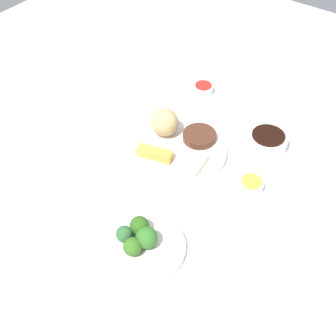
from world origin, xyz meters
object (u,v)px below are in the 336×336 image
object	(u,v)px
broccoli_plate	(143,247)
sauce_ramekin_sweet_and_sour	(203,89)
soy_sauce_bowl	(267,141)
main_plate	(178,150)
sauce_ramekin_hot_mustard	(251,185)

from	to	relation	value
broccoli_plate	sauce_ramekin_sweet_and_sour	bearing A→B (deg)	110.21
broccoli_plate	soy_sauce_bowl	distance (m)	0.49
main_plate	sauce_ramekin_sweet_and_sour	bearing A→B (deg)	108.95
broccoli_plate	sauce_ramekin_hot_mustard	world-z (taller)	sauce_ramekin_hot_mustard
soy_sauce_bowl	main_plate	bearing A→B (deg)	-138.74
sauce_ramekin_hot_mustard	sauce_ramekin_sweet_and_sour	distance (m)	0.44
sauce_ramekin_hot_mustard	broccoli_plate	bearing A→B (deg)	-109.70
broccoli_plate	soy_sauce_bowl	xyz separation A→B (m)	(0.07, 0.49, 0.01)
soy_sauce_bowl	sauce_ramekin_hot_mustard	world-z (taller)	soy_sauce_bowl
main_plate	sauce_ramekin_sweet_and_sour	distance (m)	0.30
sauce_ramekin_hot_mustard	sauce_ramekin_sweet_and_sour	size ratio (longest dim) A/B	1.00
soy_sauce_bowl	sauce_ramekin_sweet_and_sour	size ratio (longest dim) A/B	1.74
soy_sauce_bowl	sauce_ramekin_sweet_and_sour	distance (m)	0.31
main_plate	soy_sauce_bowl	size ratio (longest dim) A/B	2.45
soy_sauce_bowl	sauce_ramekin_hot_mustard	distance (m)	0.17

